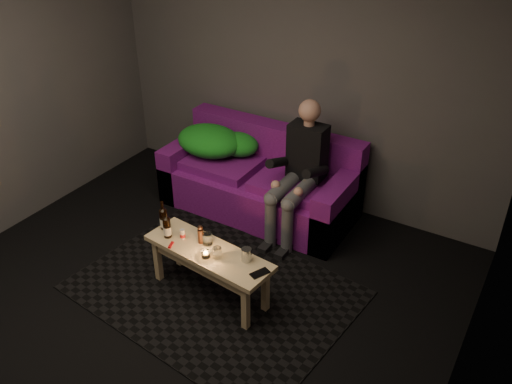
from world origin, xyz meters
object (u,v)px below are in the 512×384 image
(sofa, at_px, (261,182))
(beer_bottle_b, at_px, (167,227))
(beer_bottle_a, at_px, (164,219))
(steel_cup, at_px, (246,255))
(coffee_table, at_px, (209,258))
(person, at_px, (299,169))

(sofa, xyz_separation_m, beer_bottle_b, (-0.07, -1.33, 0.24))
(beer_bottle_a, bearing_deg, beer_bottle_b, -38.27)
(beer_bottle_b, bearing_deg, sofa, 87.00)
(sofa, height_order, steel_cup, sofa)
(sofa, xyz_separation_m, coffee_table, (0.30, -1.31, 0.07))
(person, distance_m, beer_bottle_a, 1.28)
(sofa, relative_size, beer_bottle_a, 7.33)
(beer_bottle_b, bearing_deg, beer_bottle_a, 141.73)
(beer_bottle_b, relative_size, steel_cup, 2.38)
(person, height_order, coffee_table, person)
(coffee_table, xyz_separation_m, steel_cup, (0.31, 0.05, 0.13))
(sofa, height_order, coffee_table, sofa)
(coffee_table, xyz_separation_m, beer_bottle_b, (-0.37, -0.02, 0.17))
(person, relative_size, steel_cup, 11.78)
(coffee_table, bearing_deg, beer_bottle_a, 173.02)
(person, distance_m, beer_bottle_b, 1.30)
(beer_bottle_a, bearing_deg, person, 59.94)
(beer_bottle_a, distance_m, beer_bottle_b, 0.12)
(sofa, distance_m, steel_cup, 1.42)
(sofa, relative_size, coffee_table, 1.69)
(person, height_order, steel_cup, person)
(beer_bottle_a, distance_m, steel_cup, 0.78)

